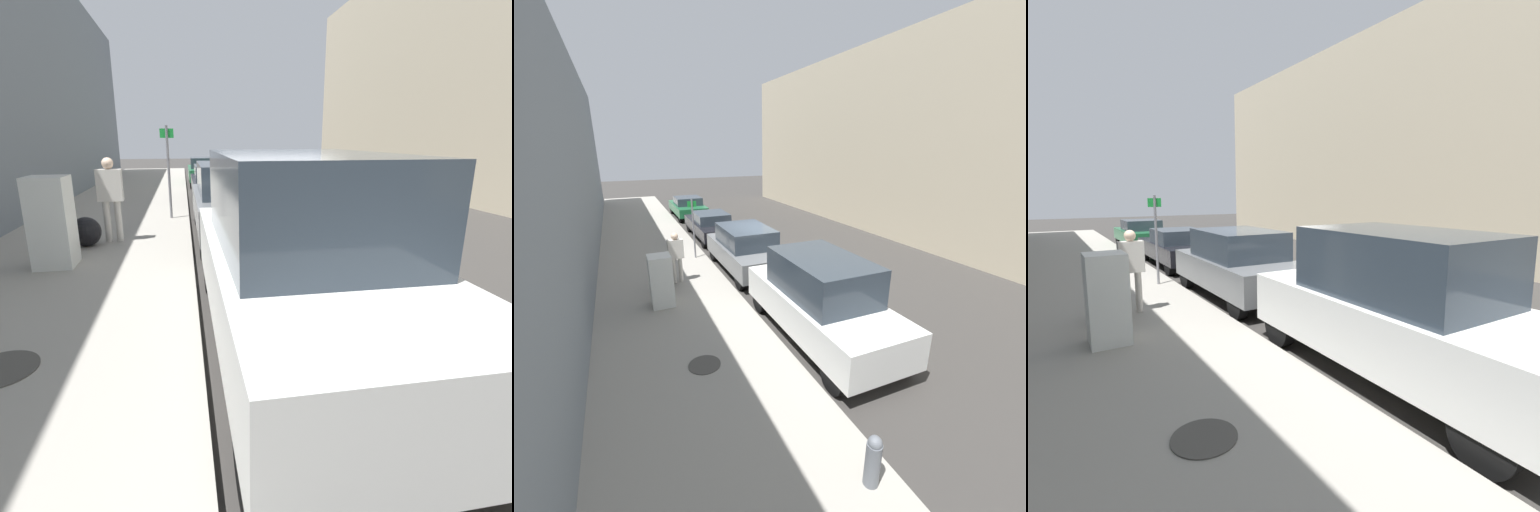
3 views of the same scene
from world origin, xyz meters
The scene contains 12 objects.
ground_plane centered at (0.00, 0.00, 0.00)m, with size 80.00×80.00×0.00m, color #383533.
sidewalk_slab centered at (-4.13, 0.00, 0.08)m, with size 4.25×44.00×0.15m, color #9E998E.
building_facade_across centered at (8.41, 0.00, 4.87)m, with size 1.73×37.40×9.73m, color beige.
discarded_refrigerator centered at (-4.36, -1.82, 0.93)m, with size 0.64×0.68×1.55m.
manhole_cover centered at (-3.95, -5.25, 0.16)m, with size 0.70×0.70×0.02m, color #47443F.
street_sign_post centered at (-2.49, 2.30, 1.54)m, with size 0.36×0.07×2.48m.
trash_bag centered at (-4.14, -0.51, 0.46)m, with size 0.61×0.61×0.61m, color black.
pedestrian_standing_near centered at (-3.64, -0.19, 1.19)m, with size 0.51×0.24×1.78m.
parked_van_white centered at (-0.90, -5.04, 1.08)m, with size 1.95×5.06×2.17m.
parked_suv_gray centered at (-0.90, 0.35, 0.90)m, with size 1.95×4.59×1.75m.
parked_sedan_dark centered at (-0.90, 5.75, 0.71)m, with size 1.81×4.71×1.38m.
parked_sedan_green centered at (-0.90, 11.82, 0.72)m, with size 1.86×4.39×1.38m.
Camera 3 is at (-5.24, -8.93, 2.68)m, focal length 28.00 mm.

